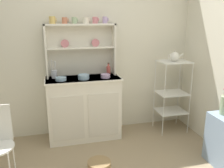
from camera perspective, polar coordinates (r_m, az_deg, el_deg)
The scene contains 18 objects.
wall_back at distance 3.54m, azimuth -6.63°, elevation 8.10°, with size 3.84×0.05×2.50m, color silver.
hutch_cabinet at distance 3.48m, azimuth -6.64°, elevation -5.52°, with size 1.03×0.45×0.89m.
hutch_shelf_unit at distance 3.43m, azimuth -7.46°, elevation 8.92°, with size 0.96×0.18×0.72m.
bakers_rack at distance 3.72m, azimuth 14.05°, elevation -1.00°, with size 0.44×0.36×1.08m.
floor_basket at distance 2.87m, azimuth -3.05°, elevation -19.04°, with size 0.26×0.26×0.15m, color #93754C.
cup_gold_0 at distance 3.34m, azimuth -13.91°, elevation 14.47°, with size 0.09×0.08×0.09m.
cup_terracotta_1 at distance 3.35m, azimuth -11.10°, elevation 14.53°, with size 0.09×0.07×0.08m.
cup_sage_2 at distance 3.36m, azimuth -8.90°, elevation 14.65°, with size 0.08×0.07×0.08m.
cup_cream_3 at distance 3.37m, azimuth -6.19°, elevation 14.71°, with size 0.09×0.08×0.08m.
cup_rose_4 at distance 3.40m, azimuth -3.98°, elevation 14.83°, with size 0.09×0.07×0.09m.
cup_lilac_5 at distance 3.42m, azimuth -1.65°, elevation 14.91°, with size 0.08×0.07×0.09m.
bowl_mixing_large at distance 3.24m, azimuth -11.99°, elevation 1.19°, with size 0.14×0.14×0.05m, color #8EB2D1.
bowl_floral_medium at distance 3.27m, azimuth -6.72°, elevation 1.69°, with size 0.15×0.15×0.06m, color #8EB2D1.
bowl_cream_small at distance 3.32m, azimuth -1.56°, elevation 1.92°, with size 0.13×0.13×0.05m, color #B79ECC.
jam_bottle at distance 3.48m, azimuth -0.85°, elevation 3.30°, with size 0.06×0.06×0.18m.
utensil_jar at distance 3.38m, azimuth -13.50°, elevation 2.34°, with size 0.08×0.08×0.25m.
porcelain_teapot at distance 3.61m, azimuth 14.53°, elevation 6.30°, with size 0.23×0.13×0.16m.
flower_vase at distance 3.08m, azimuth 25.04°, elevation -4.45°, with size 0.10×0.10×0.36m.
Camera 1 is at (-0.46, -1.85, 1.71)m, focal length 38.68 mm.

